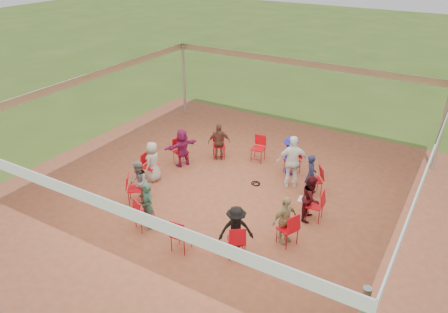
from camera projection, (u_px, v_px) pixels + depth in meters
The scene contains 28 objects.
ground at pixel (226, 198), 12.95m from camera, with size 80.00×80.00×0.00m, color #3A551A.
dirt_patch at pixel (226, 197), 12.94m from camera, with size 13.00×13.00×0.00m, color brown.
tent at pixel (226, 124), 11.87m from camera, with size 10.33×10.33×3.00m.
chair_0 at pixel (315, 205), 11.76m from camera, with size 0.42×0.44×0.90m, color red, non-canonical shape.
chair_1 at pixel (314, 180), 12.95m from camera, with size 0.42×0.44×0.90m, color red, non-canonical shape.
chair_2 at pixel (292, 161), 14.09m from camera, with size 0.42×0.44×0.90m, color red, non-canonical shape.
chair_3 at pixel (258, 149), 14.87m from camera, with size 0.42×0.44×0.90m, color red, non-canonical shape.
chair_4 at pixel (219, 146), 15.08m from camera, with size 0.42×0.44×0.90m, color red, non-canonical shape.
chair_5 at pixel (181, 152), 14.66m from camera, with size 0.42×0.44×0.90m, color red, non-canonical shape.
chair_6 at pixel (150, 167), 13.73m from camera, with size 0.42×0.44×0.90m, color red, non-canonical shape.
chair_7 at pixel (135, 189), 12.53m from camera, with size 0.42×0.44×0.90m, color red, non-canonical shape.
chair_8 at pixel (144, 214), 11.39m from camera, with size 0.42×0.44×0.90m, color red, non-canonical shape.
chair_9 at pixel (181, 235), 10.61m from camera, with size 0.42×0.44×0.90m, color red, non-canonical shape.
chair_10 at pixel (236, 241), 10.41m from camera, with size 0.42×0.44×0.90m, color red, non-canonical shape.
chair_11 at pixel (287, 229), 10.82m from camera, with size 0.42×0.44×0.90m, color red, non-canonical shape.
person_seated_0 at pixel (311, 198), 11.71m from camera, with size 0.63×0.36×1.30m, color #3A0A0E.
person_seated_1 at pixel (311, 175), 12.85m from camera, with size 0.47×0.31×1.30m, color #1C1E3D.
person_seated_2 at pixel (290, 156), 13.94m from camera, with size 0.84×0.42×1.30m, color #1B1AB5.
person_seated_3 at pixel (219, 142), 14.88m from camera, with size 0.76×0.39×1.30m, color brown.
person_seated_4 at pixel (182, 148), 14.48m from camera, with size 1.21×0.45×1.30m, color #871950.
person_seated_5 at pixel (153, 162), 13.59m from camera, with size 0.64×0.36×1.30m, color #A09A8C.
person_seated_6 at pixel (139, 182), 12.45m from camera, with size 0.63×0.36×1.30m, color slate.
person_seated_7 at pixel (148, 206), 11.36m from camera, with size 0.47×0.31×1.30m, color #2A513E.
person_seated_8 at pixel (236, 231), 10.42m from camera, with size 0.84×0.42×1.30m, color black.
person_seated_9 at pixel (285, 220), 10.82m from camera, with size 0.76×0.39×1.30m, color tan.
standing_person at pixel (293, 162), 13.17m from camera, with size 0.98×0.50×1.67m, color white.
cable_coil at pixel (256, 184), 13.63m from camera, with size 0.33×0.33×0.03m.
laptop at pixel (305, 198), 11.78m from camera, with size 0.30×0.36×0.23m.
Camera 1 is at (5.55, -9.48, 6.96)m, focal length 35.00 mm.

